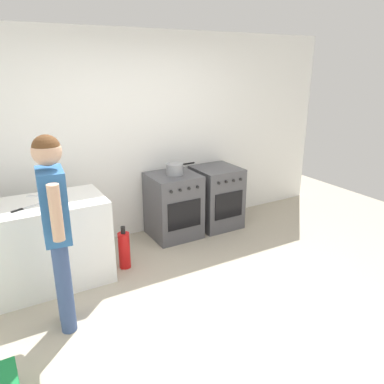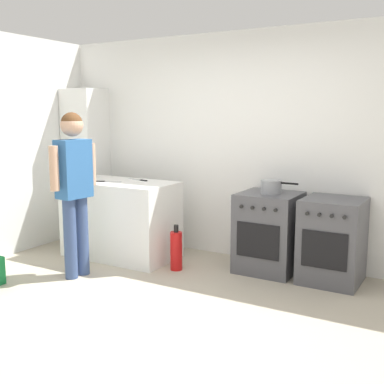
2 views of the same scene
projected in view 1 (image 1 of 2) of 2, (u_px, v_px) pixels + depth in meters
ground_plane at (217, 304)px, 3.61m from camera, size 8.00×8.00×0.00m
back_wall at (135, 138)px, 4.79m from camera, size 6.00×0.10×2.60m
counter_unit at (42, 244)px, 3.81m from camera, size 1.30×0.70×0.90m
oven_left at (173, 205)px, 4.93m from camera, size 0.62×0.62×0.85m
oven_right at (216, 197)px, 5.25m from camera, size 0.58×0.62×0.85m
pot at (175, 169)px, 4.77m from camera, size 0.40×0.22×0.14m
knife_carving at (45, 195)px, 3.88m from camera, size 0.33×0.11×0.01m
knife_chef at (26, 208)px, 3.53m from camera, size 0.30×0.15×0.01m
person at (55, 218)px, 3.00m from camera, size 0.23×0.57×1.69m
fire_extinguisher at (124, 250)px, 4.19m from camera, size 0.13×0.13×0.50m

